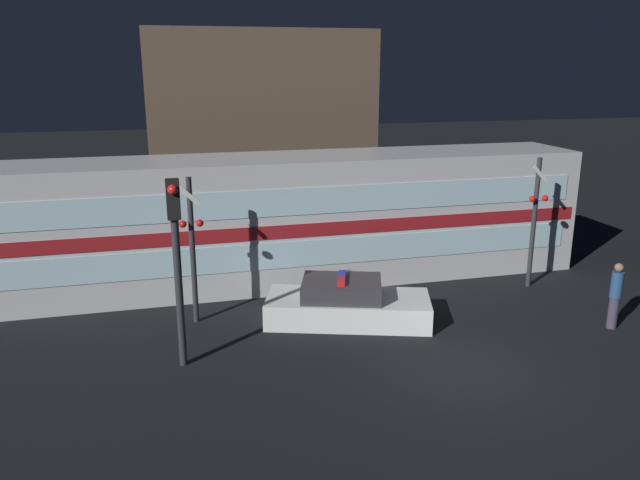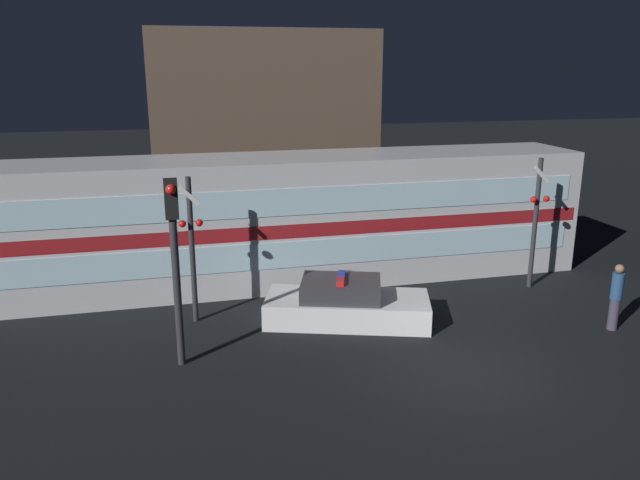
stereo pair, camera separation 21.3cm
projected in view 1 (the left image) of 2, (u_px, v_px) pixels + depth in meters
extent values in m
plane|color=black|center=(464.00, 369.00, 14.72)|extent=(120.00, 120.00, 0.00)
cube|color=silver|center=(296.00, 219.00, 20.38)|extent=(18.94, 2.94, 4.12)
cube|color=maroon|center=(307.00, 230.00, 19.00)|extent=(18.56, 0.03, 0.41)
cube|color=silver|center=(307.00, 253.00, 19.20)|extent=(17.99, 0.02, 0.82)
cube|color=silver|center=(307.00, 201.00, 18.75)|extent=(17.99, 0.02, 0.82)
cube|color=silver|center=(348.00, 309.00, 17.37)|extent=(4.85, 3.14, 0.72)
cube|color=#333338|center=(342.00, 289.00, 17.22)|extent=(2.56, 2.20, 0.48)
cube|color=red|center=(341.00, 282.00, 16.87)|extent=(0.36, 0.58, 0.12)
cube|color=blue|center=(342.00, 275.00, 17.39)|extent=(0.36, 0.58, 0.12)
cylinder|color=#3F384C|center=(613.00, 313.00, 16.91)|extent=(0.26, 0.26, 0.88)
cylinder|color=navy|center=(617.00, 285.00, 16.69)|extent=(0.31, 0.31, 0.73)
sphere|color=#8C664C|center=(619.00, 268.00, 16.56)|extent=(0.24, 0.24, 0.24)
cylinder|color=#2D2D33|center=(534.00, 224.00, 19.68)|extent=(0.15, 0.15, 4.18)
sphere|color=red|center=(532.00, 199.00, 19.27)|extent=(0.20, 0.20, 0.20)
sphere|color=red|center=(545.00, 198.00, 19.38)|extent=(0.20, 0.20, 0.20)
cube|color=white|center=(540.00, 174.00, 19.16)|extent=(0.58, 0.03, 0.58)
cylinder|color=#2D2D33|center=(193.00, 252.00, 16.89)|extent=(0.15, 0.15, 4.09)
sphere|color=red|center=(183.00, 224.00, 16.49)|extent=(0.20, 0.20, 0.20)
sphere|color=red|center=(200.00, 223.00, 16.60)|extent=(0.20, 0.20, 0.20)
cube|color=white|center=(190.00, 196.00, 16.38)|extent=(0.58, 0.03, 0.58)
cylinder|color=#2D2D33|center=(179.00, 294.00, 14.45)|extent=(0.18, 0.18, 3.60)
cube|color=black|center=(173.00, 199.00, 13.84)|extent=(0.30, 0.30, 0.90)
sphere|color=red|center=(173.00, 190.00, 13.59)|extent=(0.23, 0.23, 0.23)
cube|color=brown|center=(257.00, 127.00, 28.41)|extent=(9.66, 5.64, 8.36)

